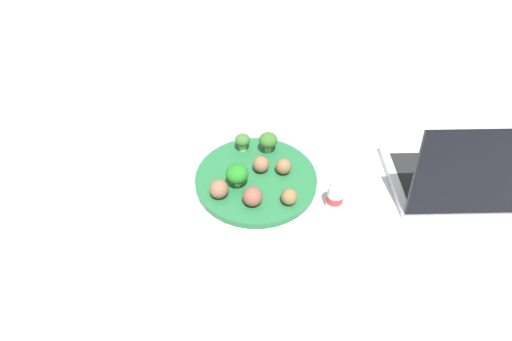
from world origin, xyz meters
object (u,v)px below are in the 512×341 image
at_px(meatball_front_right, 283,166).
at_px(laptop, 467,177).
at_px(broccoli_floret_mid_left, 268,141).
at_px(knife, 172,148).
at_px(broccoli_floret_far_rim, 243,141).
at_px(meatball_front_left, 219,189).
at_px(meatball_back_left, 260,164).
at_px(napkin, 173,145).
at_px(meatball_mid_right, 253,196).
at_px(broccoli_floret_front_right, 237,174).
at_px(yogurt_bottle, 335,196).
at_px(fork, 179,140).
at_px(meatball_far_rim, 289,197).
at_px(plate, 256,179).

xyz_separation_m(meatball_front_right, laptop, (0.37, 0.16, 0.01)).
height_order(broccoli_floret_mid_left, knife, broccoli_floret_mid_left).
relative_size(broccoli_floret_far_rim, knife, 0.31).
bearing_deg(meatball_front_left, meatball_front_right, 55.66).
distance_m(meatball_back_left, knife, 0.24).
height_order(broccoli_floret_far_rim, napkin, broccoli_floret_far_rim).
height_order(meatball_back_left, meatball_mid_right, meatball_mid_right).
bearing_deg(broccoli_floret_front_right, yogurt_bottle, 15.18).
bearing_deg(broccoli_floret_far_rim, fork, -168.09).
bearing_deg(yogurt_bottle, meatball_far_rim, -149.80).
xyz_separation_m(napkin, yogurt_bottle, (0.43, -0.00, 0.03)).
xyz_separation_m(napkin, knife, (0.01, -0.02, 0.00)).
bearing_deg(plate, napkin, 176.68).
bearing_deg(fork, knife, -86.87).
distance_m(broccoli_floret_far_rim, meatball_mid_right, 0.18).
bearing_deg(napkin, laptop, 15.62).
distance_m(broccoli_floret_front_right, napkin, 0.23).
bearing_deg(broccoli_floret_front_right, plate, 60.62).
bearing_deg(meatball_far_rim, napkin, 171.80).
bearing_deg(knife, plate, 0.71).
xyz_separation_m(meatball_mid_right, laptop, (0.39, 0.28, 0.00)).
xyz_separation_m(meatball_front_left, yogurt_bottle, (0.23, 0.10, -0.01)).
height_order(meatball_front_left, laptop, laptop).
height_order(meatball_mid_right, meatball_front_right, meatball_mid_right).
relative_size(broccoli_floret_mid_left, meatball_front_left, 1.25).
bearing_deg(yogurt_bottle, broccoli_floret_front_right, -164.82).
bearing_deg(meatball_back_left, meatball_front_right, 20.89).
xyz_separation_m(meatball_back_left, napkin, (-0.24, -0.01, -0.03)).
bearing_deg(meatball_mid_right, meatball_front_left, -168.77).
height_order(broccoli_floret_front_right, meatball_front_left, broccoli_floret_front_right).
height_order(knife, yogurt_bottle, yogurt_bottle).
distance_m(broccoli_floret_mid_left, broccoli_floret_far_rim, 0.06).
bearing_deg(broccoli_floret_far_rim, meatball_front_right, -11.65).
bearing_deg(broccoli_floret_far_rim, meatball_front_left, -78.89).
bearing_deg(meatball_front_left, broccoli_floret_front_right, 68.44).
height_order(broccoli_floret_front_right, napkin, broccoli_floret_front_right).
bearing_deg(meatball_front_right, laptop, 22.88).
distance_m(broccoli_floret_mid_left, meatball_far_rim, 0.17).
height_order(broccoli_floret_front_right, knife, broccoli_floret_front_right).
bearing_deg(meatball_front_right, broccoli_floret_far_rim, 168.35).
distance_m(napkin, laptop, 0.70).
relative_size(meatball_far_rim, knife, 0.25).
relative_size(meatball_back_left, meatball_front_right, 1.04).
bearing_deg(broccoli_floret_mid_left, meatball_back_left, -77.41).
xyz_separation_m(meatball_back_left, fork, (-0.24, 0.01, -0.03)).
height_order(broccoli_floret_front_right, broccoli_floret_mid_left, broccoli_floret_front_right).
distance_m(meatball_mid_right, laptop, 0.48).
distance_m(fork, laptop, 0.68).
relative_size(broccoli_floret_mid_left, knife, 0.36).
bearing_deg(knife, meatball_front_right, 9.14).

